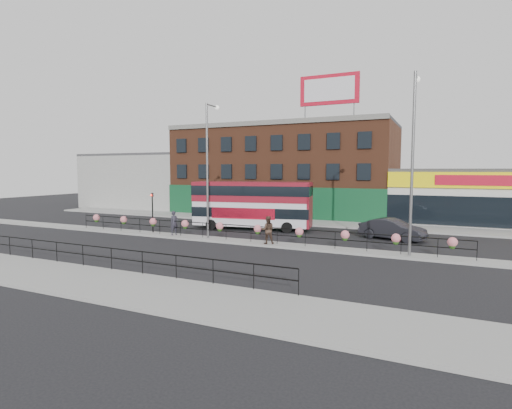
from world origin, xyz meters
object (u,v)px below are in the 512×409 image
at_px(double_decker_bus, 252,200).
at_px(pedestrian_b, 268,230).
at_px(car, 392,229).
at_px(lamp_column_east, 413,148).
at_px(pedestrian_a, 174,223).
at_px(lamp_column_west, 209,159).

xyz_separation_m(double_decker_bus, pedestrian_b, (4.14, -6.25, -1.45)).
relative_size(car, lamp_column_east, 0.47).
height_order(pedestrian_a, lamp_column_east, lamp_column_east).
distance_m(pedestrian_a, lamp_column_east, 17.96).
distance_m(lamp_column_west, lamp_column_east, 14.06).
xyz_separation_m(pedestrian_a, lamp_column_west, (3.08, 0.22, 4.94)).
xyz_separation_m(car, pedestrian_a, (-15.50, -5.83, 0.30)).
height_order(car, pedestrian_a, pedestrian_a).
distance_m(double_decker_bus, lamp_column_east, 14.99).
bearing_deg(double_decker_bus, pedestrian_a, -123.43).
xyz_separation_m(lamp_column_west, lamp_column_east, (14.05, -0.15, 0.47)).
bearing_deg(pedestrian_b, pedestrian_a, -28.68).
bearing_deg(pedestrian_a, lamp_column_west, -65.11).
xyz_separation_m(car, lamp_column_east, (1.63, -5.76, 5.71)).
xyz_separation_m(double_decker_bus, lamp_column_east, (13.23, -5.83, 3.94)).
bearing_deg(lamp_column_east, pedestrian_a, -179.77).
bearing_deg(pedestrian_b, lamp_column_east, 156.40).
height_order(car, lamp_column_west, lamp_column_west).
height_order(double_decker_bus, pedestrian_b, double_decker_bus).
xyz_separation_m(pedestrian_b, lamp_column_east, (9.09, 0.42, 5.39)).
distance_m(double_decker_bus, pedestrian_a, 7.22).
distance_m(pedestrian_a, lamp_column_west, 5.82).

